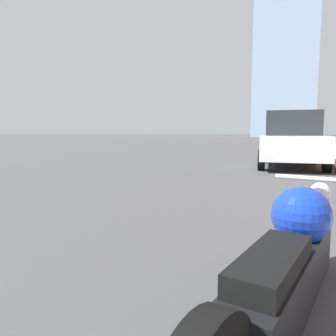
# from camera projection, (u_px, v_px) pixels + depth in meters

# --- Properties ---
(sidewalk) EXTENTS (2.24, 240.00, 0.15)m
(sidewalk) POSITION_uv_depth(u_px,v_px,m) (324.00, 143.00, 33.24)
(sidewalk) COLOR #9E998E
(sidewalk) RESTS_ON ground_plane
(distant_tower) EXTENTS (15.13, 15.13, 51.66)m
(distant_tower) POSITION_uv_depth(u_px,v_px,m) (287.00, 36.00, 84.06)
(distant_tower) COLOR #8CA5BC
(distant_tower) RESTS_ON ground_plane
(motorcycle) EXTENTS (0.76, 2.58, 0.80)m
(motorcycle) POSITION_uv_depth(u_px,v_px,m) (290.00, 266.00, 1.80)
(motorcycle) COLOR black
(motorcycle) RESTS_ON ground_plane
(parked_car_white) EXTENTS (2.25, 4.40, 1.78)m
(parked_car_white) POSITION_uv_depth(u_px,v_px,m) (291.00, 140.00, 10.61)
(parked_car_white) COLOR silver
(parked_car_white) RESTS_ON ground_plane
(parked_car_blue) EXTENTS (2.23, 4.05, 1.66)m
(parked_car_blue) POSITION_uv_depth(u_px,v_px,m) (297.00, 137.00, 21.89)
(parked_car_blue) COLOR #1E3899
(parked_car_blue) RESTS_ON ground_plane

